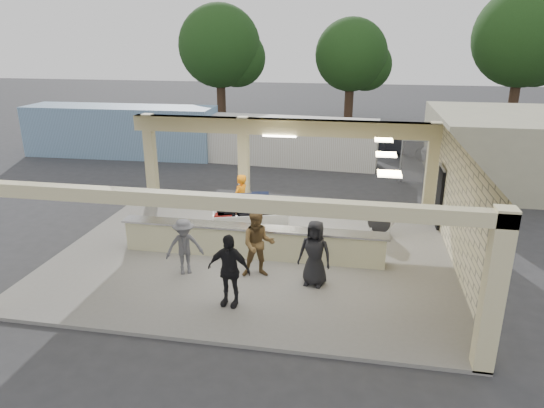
% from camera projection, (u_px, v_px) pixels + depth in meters
% --- Properties ---
extents(ground, '(120.00, 120.00, 0.00)m').
position_uv_depth(ground, '(255.00, 252.00, 15.45)').
color(ground, '#2D2D2F').
rests_on(ground, ground).
extents(pavilion, '(12.01, 10.00, 3.55)m').
position_uv_depth(pavilion, '(266.00, 206.00, 15.59)').
color(pavilion, slate).
rests_on(pavilion, ground).
extents(baggage_counter, '(8.20, 0.58, 0.98)m').
position_uv_depth(baggage_counter, '(252.00, 241.00, 14.80)').
color(baggage_counter, '#BEBA8E').
rests_on(baggage_counter, pavilion).
extents(luggage_cart, '(2.80, 2.20, 1.43)m').
position_uv_depth(luggage_cart, '(248.00, 213.00, 16.38)').
color(luggage_cart, silver).
rests_on(luggage_cart, pavilion).
extents(drum_fan, '(0.92, 0.54, 0.97)m').
position_uv_depth(drum_fan, '(380.00, 221.00, 16.34)').
color(drum_fan, silver).
rests_on(drum_fan, pavilion).
extents(baggage_handler, '(0.60, 0.78, 1.90)m').
position_uv_depth(baggage_handler, '(241.00, 201.00, 17.03)').
color(baggage_handler, orange).
rests_on(baggage_handler, pavilion).
extents(passenger_a, '(1.01, 0.61, 1.93)m').
position_uv_depth(passenger_a, '(258.00, 244.00, 13.43)').
color(passenger_a, brown).
rests_on(passenger_a, pavilion).
extents(passenger_b, '(1.15, 0.52, 1.89)m').
position_uv_depth(passenger_b, '(229.00, 270.00, 11.98)').
color(passenger_b, black).
rests_on(passenger_b, pavilion).
extents(passenger_c, '(1.11, 0.81, 1.64)m').
position_uv_depth(passenger_c, '(184.00, 247.00, 13.63)').
color(passenger_c, '#4F5055').
rests_on(passenger_c, pavilion).
extents(passenger_d, '(0.95, 0.53, 1.84)m').
position_uv_depth(passenger_d, '(315.00, 253.00, 12.98)').
color(passenger_d, black).
rests_on(passenger_d, pavilion).
extents(car_white_a, '(5.52, 4.17, 1.43)m').
position_uv_depth(car_white_a, '(473.00, 153.00, 25.44)').
color(car_white_a, white).
rests_on(car_white_a, ground).
extents(car_white_b, '(4.60, 2.99, 1.36)m').
position_uv_depth(car_white_b, '(507.00, 150.00, 26.27)').
color(car_white_b, white).
rests_on(car_white_b, ground).
extents(car_dark, '(4.63, 4.15, 1.54)m').
position_uv_depth(car_dark, '(409.00, 142.00, 27.81)').
color(car_dark, black).
rests_on(car_dark, ground).
extents(container_white, '(11.33, 3.08, 2.43)m').
position_uv_depth(container_white, '(272.00, 140.00, 26.23)').
color(container_white, silver).
rests_on(container_white, ground).
extents(container_blue, '(10.86, 2.88, 2.81)m').
position_uv_depth(container_blue, '(121.00, 131.00, 27.75)').
color(container_blue, '#789DC1').
rests_on(container_blue, ground).
extents(fence, '(12.06, 0.06, 2.03)m').
position_uv_depth(fence, '(539.00, 166.00, 21.59)').
color(fence, gray).
rests_on(fence, ground).
extents(tree_left, '(6.60, 6.30, 9.00)m').
position_uv_depth(tree_left, '(224.00, 49.00, 37.40)').
color(tree_left, '#382619').
rests_on(tree_left, ground).
extents(tree_mid, '(6.00, 5.60, 8.00)m').
position_uv_depth(tree_mid, '(355.00, 58.00, 37.75)').
color(tree_mid, '#382619').
rests_on(tree_mid, ground).
extents(tree_right, '(7.20, 7.00, 10.00)m').
position_uv_depth(tree_right, '(527.00, 41.00, 34.35)').
color(tree_right, '#382619').
rests_on(tree_right, ground).
extents(adjacent_building, '(6.00, 8.00, 3.20)m').
position_uv_depth(adjacent_building, '(499.00, 148.00, 22.60)').
color(adjacent_building, '#B1AD8D').
rests_on(adjacent_building, ground).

